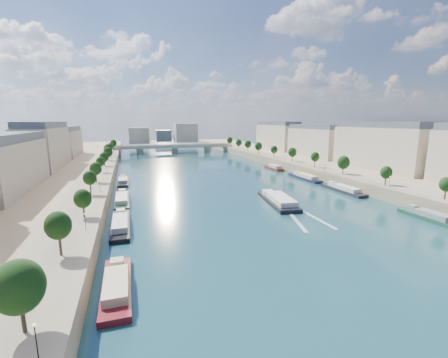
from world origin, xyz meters
TOP-DOWN VIEW (x-y plane):
  - ground at (0.00, 100.00)m, footprint 700.00×700.00m
  - quay_left at (-72.00, 100.00)m, footprint 44.00×520.00m
  - quay_right at (72.00, 100.00)m, footprint 44.00×520.00m
  - pave_left at (-57.00, 100.00)m, footprint 14.00×520.00m
  - pave_right at (57.00, 100.00)m, footprint 14.00×520.00m
  - trees_left at (-55.00, 102.00)m, footprint 4.80×268.80m
  - trees_right at (55.00, 110.00)m, footprint 4.80×268.80m
  - lamps_left at (-52.50, 90.00)m, footprint 0.36×200.36m
  - lamps_right at (52.50, 105.00)m, footprint 0.36×200.36m
  - buildings_left at (-85.00, 112.00)m, footprint 16.00×226.00m
  - buildings_right at (85.00, 112.00)m, footprint 16.00×226.00m
  - skyline at (3.19, 319.52)m, footprint 79.00×42.00m
  - bridge at (0.00, 243.57)m, footprint 112.00×12.00m
  - tour_barge at (9.80, 53.65)m, footprint 11.66×28.14m
  - wake at (9.80, 37.04)m, footprint 11.30×26.02m
  - moored_barges_left at (-45.50, 42.29)m, footprint 5.00×156.03m
  - moored_barges_right at (45.50, 58.77)m, footprint 5.00×155.32m

SIDE VIEW (x-z plane):
  - ground at x=0.00m, z-range 0.00..0.00m
  - wake at x=9.80m, z-range 0.00..0.04m
  - moored_barges_right at x=45.50m, z-range -0.96..2.64m
  - moored_barges_left at x=-45.50m, z-range -0.96..2.64m
  - tour_barge at x=9.80m, z-range -0.85..2.90m
  - quay_left at x=-72.00m, z-range 0.00..5.00m
  - quay_right at x=72.00m, z-range 0.00..5.00m
  - pave_left at x=-57.00m, z-range 5.00..5.10m
  - pave_right at x=57.00m, z-range 5.00..5.10m
  - bridge at x=0.00m, z-range 1.01..9.16m
  - lamps_left at x=-52.50m, z-range 5.64..9.92m
  - lamps_right at x=52.50m, z-range 5.64..9.92m
  - trees_left at x=-55.00m, z-range 6.35..14.61m
  - trees_right at x=55.00m, z-range 6.35..14.61m
  - skyline at x=3.19m, z-range 3.66..25.66m
  - buildings_left at x=-85.00m, z-range 4.85..28.05m
  - buildings_right at x=85.00m, z-range 4.85..28.05m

